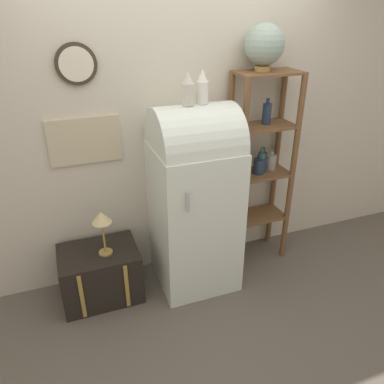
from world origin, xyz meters
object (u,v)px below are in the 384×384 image
(refrigerator, at_px, (194,196))
(suitcase_trunk, at_px, (101,273))
(globe, at_px, (264,45))
(desk_lamp, at_px, (102,221))
(vase_left, at_px, (188,90))
(vase_center, at_px, (202,88))

(refrigerator, relative_size, suitcase_trunk, 2.50)
(globe, distance_m, desk_lamp, 1.84)
(globe, distance_m, vase_left, 0.76)
(suitcase_trunk, relative_size, desk_lamp, 1.67)
(vase_center, bearing_deg, refrigerator, -171.67)
(vase_center, relative_size, desk_lamp, 0.65)
(vase_center, bearing_deg, vase_left, -173.83)
(globe, height_order, vase_left, globe)
(suitcase_trunk, bearing_deg, vase_center, -2.51)
(vase_left, bearing_deg, vase_center, 6.17)
(refrigerator, bearing_deg, globe, 14.46)
(refrigerator, height_order, vase_left, vase_left)
(refrigerator, relative_size, globe, 4.46)
(refrigerator, bearing_deg, desk_lamp, 179.83)
(refrigerator, xyz_separation_m, desk_lamp, (-0.75, 0.00, -0.08))
(vase_center, bearing_deg, globe, 15.12)
(globe, xyz_separation_m, desk_lamp, (-1.39, -0.16, -1.19))
(refrigerator, xyz_separation_m, globe, (0.64, 0.16, 1.11))
(suitcase_trunk, height_order, vase_left, vase_left)
(desk_lamp, bearing_deg, suitcase_trunk, 142.54)
(suitcase_trunk, relative_size, vase_center, 2.57)
(refrigerator, relative_size, vase_left, 6.56)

